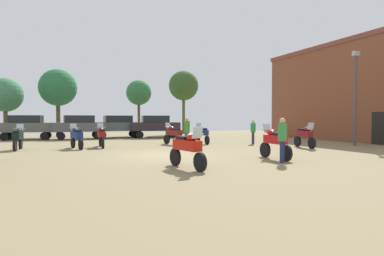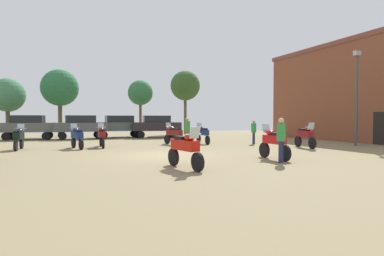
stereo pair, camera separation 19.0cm
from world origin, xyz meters
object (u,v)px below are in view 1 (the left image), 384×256
at_px(car_4, 155,125).
at_px(lamp_post, 355,93).
at_px(motorcycle_2, 18,137).
at_px(tree_3, 5,95).
at_px(brick_building, 372,91).
at_px(car_1, 79,125).
at_px(car_2, 118,125).
at_px(tree_2, 58,88).
at_px(tree_1, 139,93).
at_px(person_2, 282,137).
at_px(motorcycle_3, 187,148).
at_px(tree_5, 184,86).
at_px(motorcycle_8, 174,134).
at_px(motorcycle_6, 202,133).
at_px(motorcycle_7, 101,136).
at_px(person_1, 187,130).
at_px(motorcycle_4, 275,142).
at_px(car_5, 26,125).
at_px(person_3, 253,130).
at_px(motorcycle_1, 77,136).
at_px(motorcycle_9, 305,135).

distance_m(car_4, lamp_post, 16.38).
relative_size(motorcycle_2, tree_3, 0.39).
xyz_separation_m(brick_building, car_1, (-21.03, 10.97, -2.69)).
distance_m(motorcycle_2, lamp_post, 20.42).
distance_m(car_1, car_2, 3.39).
bearing_deg(tree_2, tree_1, 0.24).
distance_m(motorcycle_2, person_2, 14.10).
xyz_separation_m(tree_3, lamp_post, (21.83, -17.69, -0.40)).
bearing_deg(motorcycle_3, car_1, -92.21).
distance_m(tree_3, tree_5, 17.70).
height_order(motorcycle_8, tree_2, tree_2).
height_order(motorcycle_6, motorcycle_7, motorcycle_7).
xyz_separation_m(car_1, car_4, (6.50, -0.57, 0.00)).
xyz_separation_m(car_1, tree_2, (-1.61, 4.44, 3.48)).
relative_size(tree_2, tree_5, 0.90).
relative_size(motorcycle_2, person_1, 1.13).
xyz_separation_m(motorcycle_4, motorcycle_8, (-1.44, 8.93, -0.02)).
height_order(motorcycle_8, car_5, car_5).
bearing_deg(person_3, motorcycle_7, 101.75).
distance_m(motorcycle_3, motorcycle_8, 10.33).
xyz_separation_m(car_4, person_3, (4.19, -9.49, -0.22)).
height_order(motorcycle_4, person_1, person_1).
xyz_separation_m(car_2, tree_3, (-9.28, 3.32, 2.63)).
distance_m(motorcycle_4, person_3, 8.29).
relative_size(motorcycle_7, car_5, 0.48).
relative_size(person_1, tree_5, 0.25).
relative_size(car_1, lamp_post, 0.73).
xyz_separation_m(person_1, person_2, (0.86, -7.95, -0.03)).
bearing_deg(motorcycle_2, motorcycle_1, -2.88).
height_order(motorcycle_2, motorcycle_6, same).
xyz_separation_m(brick_building, tree_3, (-26.96, 14.86, -0.06)).
xyz_separation_m(motorcycle_9, person_2, (-5.40, -4.74, 0.30)).
relative_size(car_2, person_3, 2.64).
relative_size(motorcycle_2, person_3, 1.26).
height_order(motorcycle_9, tree_5, tree_5).
height_order(motorcycle_7, lamp_post, lamp_post).
bearing_deg(motorcycle_7, car_2, 75.82).
distance_m(motorcycle_8, tree_3, 17.11).
bearing_deg(motorcycle_9, brick_building, -153.06).
bearing_deg(motorcycle_7, motorcycle_6, 3.36).
height_order(person_1, tree_3, tree_3).
height_order(motorcycle_7, tree_2, tree_2).
distance_m(car_2, person_2, 19.27).
height_order(motorcycle_8, car_2, car_2).
xyz_separation_m(motorcycle_7, car_5, (-4.79, 9.47, 0.46)).
bearing_deg(tree_3, motorcycle_8, -47.39).
bearing_deg(person_3, tree_5, 15.80).
distance_m(person_1, tree_1, 15.34).
bearing_deg(car_1, motorcycle_8, -149.53).
bearing_deg(person_1, motorcycle_6, -133.99).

